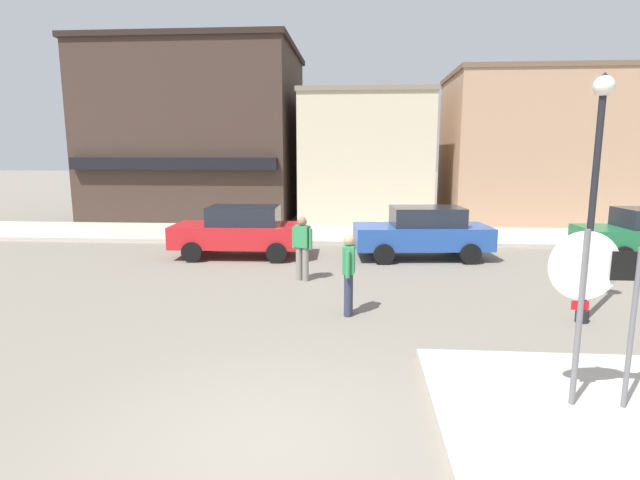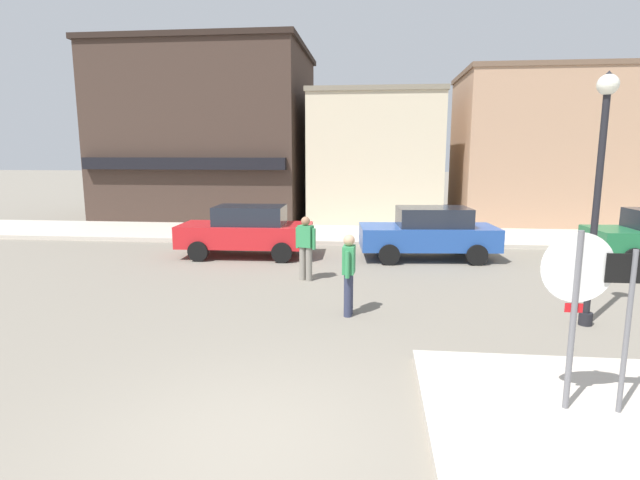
# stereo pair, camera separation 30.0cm
# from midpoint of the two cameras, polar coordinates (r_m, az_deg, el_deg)

# --- Properties ---
(ground_plane) EXTENTS (160.00, 160.00, 0.00)m
(ground_plane) POSITION_cam_midpoint_polar(r_m,az_deg,el_deg) (5.96, -6.15, -22.18)
(ground_plane) COLOR gray
(kerb_far) EXTENTS (80.00, 4.00, 0.15)m
(kerb_far) POSITION_cam_midpoint_polar(r_m,az_deg,el_deg) (19.09, 2.68, 0.66)
(kerb_far) COLOR beige
(kerb_far) RESTS_ON ground
(stop_sign) EXTENTS (0.82, 0.07, 2.30)m
(stop_sign) POSITION_cam_midpoint_polar(r_m,az_deg,el_deg) (6.55, 28.30, -5.81)
(stop_sign) COLOR slate
(stop_sign) RESTS_ON ground
(one_way_sign) EXTENTS (0.60, 0.06, 2.10)m
(one_way_sign) POSITION_cam_midpoint_polar(r_m,az_deg,el_deg) (6.81, 32.89, -7.28)
(one_way_sign) COLOR slate
(one_way_sign) RESTS_ON ground
(lamp_post) EXTENTS (0.36, 0.36, 4.54)m
(lamp_post) POSITION_cam_midpoint_polar(r_m,az_deg,el_deg) (10.22, 30.13, 7.49)
(lamp_post) COLOR black
(lamp_post) RESTS_ON ground
(parked_car_nearest) EXTENTS (4.05, 1.97, 1.56)m
(parked_car_nearest) POSITION_cam_midpoint_polar(r_m,az_deg,el_deg) (15.43, -7.80, 1.11)
(parked_car_nearest) COLOR red
(parked_car_nearest) RESTS_ON ground
(parked_car_second) EXTENTS (4.14, 2.15, 1.56)m
(parked_car_second) POSITION_cam_midpoint_polar(r_m,az_deg,el_deg) (15.27, 12.90, 0.86)
(parked_car_second) COLOR #234C9E
(parked_car_second) RESTS_ON ground
(pedestrian_crossing_near) EXTENTS (0.25, 0.56, 1.61)m
(pedestrian_crossing_near) POSITION_cam_midpoint_polar(r_m,az_deg,el_deg) (9.73, 4.19, -3.70)
(pedestrian_crossing_near) COLOR #2D334C
(pedestrian_crossing_near) RESTS_ON ground
(pedestrian_crossing_far) EXTENTS (0.55, 0.33, 1.61)m
(pedestrian_crossing_far) POSITION_cam_midpoint_polar(r_m,az_deg,el_deg) (12.37, -0.96, -0.73)
(pedestrian_crossing_far) COLOR gray
(pedestrian_crossing_far) RESTS_ON ground
(building_corner_shop) EXTENTS (9.61, 8.10, 8.09)m
(building_corner_shop) POSITION_cam_midpoint_polar(r_m,az_deg,el_deg) (25.87, -11.97, 11.73)
(building_corner_shop) COLOR #3D2D26
(building_corner_shop) RESTS_ON ground
(building_storefront_left_near) EXTENTS (5.78, 7.69, 5.81)m
(building_storefront_left_near) POSITION_cam_midpoint_polar(r_m,az_deg,el_deg) (24.43, 6.60, 9.31)
(building_storefront_left_near) COLOR beige
(building_storefront_left_near) RESTS_ON ground
(building_storefront_left_mid) EXTENTS (7.30, 5.47, 6.61)m
(building_storefront_left_mid) POSITION_cam_midpoint_polar(r_m,az_deg,el_deg) (24.42, 24.36, 9.45)
(building_storefront_left_mid) COLOR tan
(building_storefront_left_mid) RESTS_ON ground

